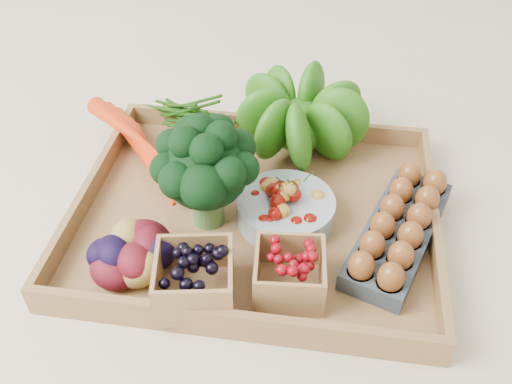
# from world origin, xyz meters

# --- Properties ---
(ground) EXTENTS (4.00, 4.00, 0.00)m
(ground) POSITION_xyz_m (0.00, 0.00, 0.00)
(ground) COLOR beige
(ground) RESTS_ON ground
(tray) EXTENTS (0.55, 0.45, 0.01)m
(tray) POSITION_xyz_m (0.00, 0.00, 0.01)
(tray) COLOR olive
(tray) RESTS_ON ground
(carrots) EXTENTS (0.23, 0.16, 0.05)m
(carrots) POSITION_xyz_m (-0.21, 0.11, 0.04)
(carrots) COLOR red
(carrots) RESTS_ON tray
(lettuce) EXTENTS (0.15, 0.15, 0.15)m
(lettuce) POSITION_xyz_m (0.05, 0.19, 0.09)
(lettuce) COLOR #15510C
(lettuce) RESTS_ON tray
(broccoli) EXTENTS (0.16, 0.16, 0.13)m
(broccoli) POSITION_xyz_m (-0.07, -0.02, 0.08)
(broccoli) COLOR black
(broccoli) RESTS_ON tray
(cherry_bowl) EXTENTS (0.15, 0.15, 0.04)m
(cherry_bowl) POSITION_xyz_m (0.05, -0.01, 0.03)
(cherry_bowl) COLOR #8C9EA5
(cherry_bowl) RESTS_ON tray
(egg_carton) EXTENTS (0.17, 0.27, 0.03)m
(egg_carton) POSITION_xyz_m (0.22, -0.03, 0.03)
(egg_carton) COLOR #323A40
(egg_carton) RESTS_ON tray
(potatoes) EXTENTS (0.15, 0.15, 0.09)m
(potatoes) POSITION_xyz_m (-0.15, -0.14, 0.06)
(potatoes) COLOR #430A12
(potatoes) RESTS_ON tray
(punnet_blackberry) EXTENTS (0.12, 0.12, 0.07)m
(punnet_blackberry) POSITION_xyz_m (-0.06, -0.17, 0.05)
(punnet_blackberry) COLOR black
(punnet_blackberry) RESTS_ON tray
(punnet_raspberry) EXTENTS (0.10, 0.10, 0.06)m
(punnet_raspberry) POSITION_xyz_m (0.07, -0.14, 0.05)
(punnet_raspberry) COLOR #69040C
(punnet_raspberry) RESTS_ON tray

